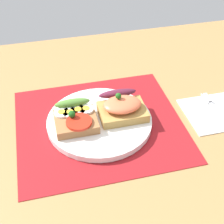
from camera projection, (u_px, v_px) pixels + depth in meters
ground_plane at (100, 130)px, 77.76cm from camera, size 120.00×90.00×3.20cm
placemat at (100, 124)px, 76.63cm from camera, size 38.13×34.56×0.30cm
plate at (99, 121)px, 76.07cm from camera, size 24.26×24.26×1.47cm
sandwich_egg_tomato at (75, 118)px, 73.55cm from camera, size 9.32×10.16×4.21cm
sandwich_salmon at (122, 107)px, 75.67cm from camera, size 10.74×9.47×5.83cm
napkin at (213, 112)px, 79.66cm from camera, size 13.27×13.55×0.60cm
fork at (216, 110)px, 79.56cm from camera, size 1.62×15.17×0.32cm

